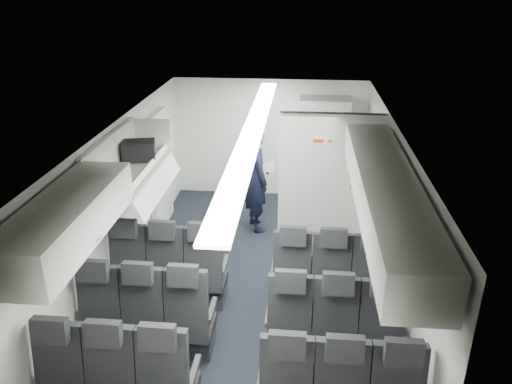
% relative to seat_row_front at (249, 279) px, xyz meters
% --- Properties ---
extents(cabin_shell, '(3.41, 6.01, 2.16)m').
position_rel_seat_row_front_xyz_m(cabin_shell, '(0.00, 0.53, 0.72)').
color(cabin_shell, black).
rests_on(cabin_shell, ground).
extents(seat_row_front, '(3.33, 0.56, 1.24)m').
position_rel_seat_row_front_xyz_m(seat_row_front, '(0.00, 0.00, 0.00)').
color(seat_row_front, '#232226').
rests_on(seat_row_front, cabin_shell).
extents(seat_row_mid, '(3.33, 0.56, 1.24)m').
position_rel_seat_row_front_xyz_m(seat_row_mid, '(0.00, -0.90, 0.00)').
color(seat_row_mid, '#232226').
rests_on(seat_row_mid, cabin_shell).
extents(overhead_bin_left_rear, '(0.53, 1.80, 0.40)m').
position_rel_seat_row_front_xyz_m(overhead_bin_left_rear, '(-1.40, -1.47, 1.46)').
color(overhead_bin_left_rear, silver).
rests_on(overhead_bin_left_rear, cabin_shell).
extents(overhead_bin_left_front_open, '(0.64, 1.70, 0.72)m').
position_rel_seat_row_front_xyz_m(overhead_bin_left_front_open, '(-1.44, 0.28, 1.33)').
color(overhead_bin_left_front_open, '#9E9E93').
rests_on(overhead_bin_left_front_open, cabin_shell).
extents(overhead_bin_right_rear, '(0.53, 1.80, 0.40)m').
position_rel_seat_row_front_xyz_m(overhead_bin_right_rear, '(1.40, -1.47, 1.46)').
color(overhead_bin_right_rear, silver).
rests_on(overhead_bin_right_rear, cabin_shell).
extents(overhead_bin_right_front, '(0.53, 1.70, 0.40)m').
position_rel_seat_row_front_xyz_m(overhead_bin_right_front, '(1.40, 0.28, 1.46)').
color(overhead_bin_right_front, silver).
rests_on(overhead_bin_right_front, cabin_shell).
extents(bulkhead_partition, '(1.40, 0.15, 2.13)m').
position_rel_seat_row_front_xyz_m(bulkhead_partition, '(0.98, 1.33, 0.67)').
color(bulkhead_partition, silver).
rests_on(bulkhead_partition, cabin_shell).
extents(galley_unit, '(0.85, 0.52, 1.90)m').
position_rel_seat_row_front_xyz_m(galley_unit, '(0.95, 3.25, 0.55)').
color(galley_unit, '#939399').
rests_on(galley_unit, cabin_shell).
extents(boarding_door, '(0.12, 1.27, 1.86)m').
position_rel_seat_row_front_xyz_m(boarding_door, '(-1.64, 2.09, 0.55)').
color(boarding_door, silver).
rests_on(boarding_door, cabin_shell).
extents(flight_attendant, '(0.62, 0.73, 1.71)m').
position_rel_seat_row_front_xyz_m(flight_attendant, '(-0.11, 2.13, 0.45)').
color(flight_attendant, black).
rests_on(flight_attendant, ground).
extents(carry_on_bag, '(0.45, 0.37, 0.24)m').
position_rel_seat_row_front_xyz_m(carry_on_bag, '(-1.42, 0.59, 1.40)').
color(carry_on_bag, black).
rests_on(carry_on_bag, overhead_bin_left_front_open).
extents(papers, '(0.19, 0.02, 0.14)m').
position_rel_seat_row_front_xyz_m(papers, '(0.08, 2.08, 0.66)').
color(papers, white).
rests_on(papers, flight_attendant).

